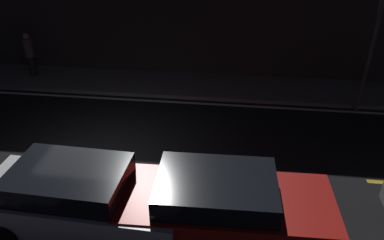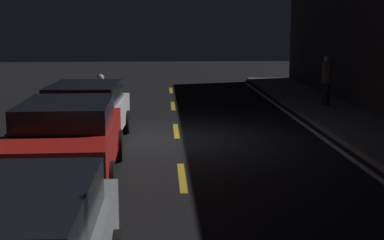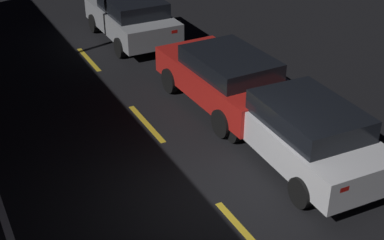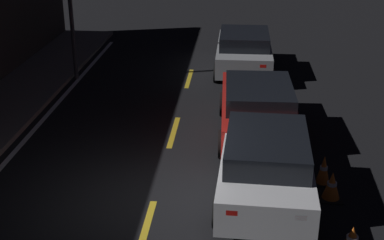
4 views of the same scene
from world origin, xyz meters
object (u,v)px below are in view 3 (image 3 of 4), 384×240
traffic_cone_far (329,122)px  traffic_cone_mid (350,135)px  sedan_white (302,130)px  taxi_red (226,77)px  hatchback_silver (132,17)px

traffic_cone_far → traffic_cone_mid: bearing=-172.6°
sedan_white → taxi_red: taxi_red is taller
taxi_red → traffic_cone_far: 2.80m
traffic_cone_mid → traffic_cone_far: size_ratio=0.92×
sedan_white → taxi_red: 3.00m
traffic_cone_mid → traffic_cone_far: (0.63, 0.08, 0.03)m
sedan_white → traffic_cone_far: size_ratio=6.41×
taxi_red → traffic_cone_far: taxi_red is taller
sedan_white → taxi_red: size_ratio=0.99×
sedan_white → traffic_cone_mid: sedan_white is taller
hatchback_silver → traffic_cone_mid: 8.72m
taxi_red → traffic_cone_mid: 3.39m
taxi_red → traffic_cone_mid: (-3.02, -1.46, -0.50)m
sedan_white → traffic_cone_mid: size_ratio=6.94×
hatchback_silver → sedan_white: bearing=-177.0°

